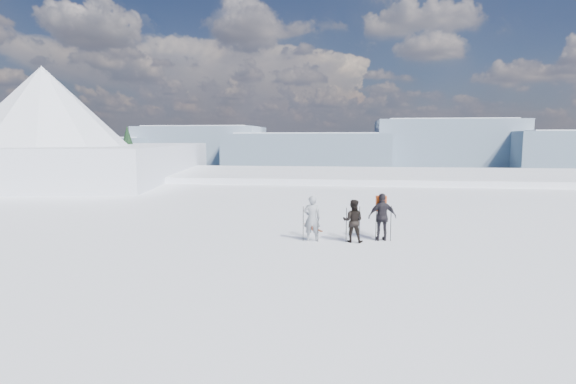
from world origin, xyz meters
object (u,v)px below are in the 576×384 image
object	(u,v)px
skier_grey	(312,218)
skier_dark	(353,221)
skier_pack	(382,217)
skis_loose	(312,227)

from	to	relation	value
skier_grey	skier_dark	bearing A→B (deg)	177.08
skier_grey	skier_pack	distance (m)	2.52
skier_dark	skis_loose	world-z (taller)	skier_dark
skier_pack	skis_loose	size ratio (longest dim) A/B	1.04
skier_dark	skier_grey	bearing A→B (deg)	7.33
skier_grey	skier_pack	size ratio (longest dim) A/B	0.96
skier_dark	skier_pack	distance (m)	1.12
skier_grey	skier_pack	world-z (taller)	skier_pack
skier_grey	skier_dark	size ratio (longest dim) A/B	1.08
skier_grey	skis_loose	distance (m)	2.49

